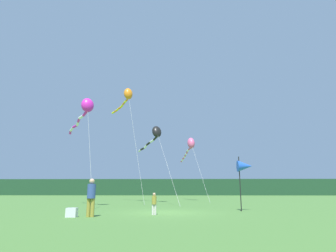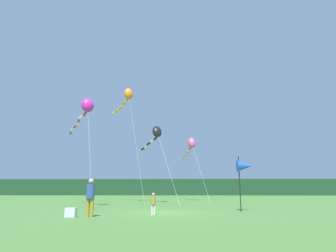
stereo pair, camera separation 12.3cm
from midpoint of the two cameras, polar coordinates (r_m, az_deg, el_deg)
ground_plane at (r=16.90m, az=-0.51°, el=-16.85°), size 120.00×120.00×0.00m
distant_treeline at (r=61.84m, az=1.32°, el=-12.06°), size 108.00×3.06×3.31m
person_adult at (r=14.72m, az=-14.95°, el=-13.18°), size 0.40×0.40×1.80m
person_child at (r=15.37m, az=-2.69°, el=-14.96°), size 0.24×0.24×1.11m
cooler_box at (r=14.96m, az=-18.51°, el=-15.99°), size 0.49×0.37×0.43m
banner_flag_pole at (r=18.47m, az=15.13°, el=-7.79°), size 0.90×0.70×3.28m
kite_rainbow at (r=33.23m, az=4.61°, el=-3.84°), size 2.62×9.40×7.21m
kite_magenta at (r=23.37m, az=-15.96°, el=3.24°), size 4.32×6.32×8.25m
kite_orange at (r=30.41m, az=-7.96°, el=5.94°), size 4.60×6.43×11.67m
kite_black at (r=28.45m, az=-2.47°, el=-1.72°), size 4.54×8.95×7.50m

